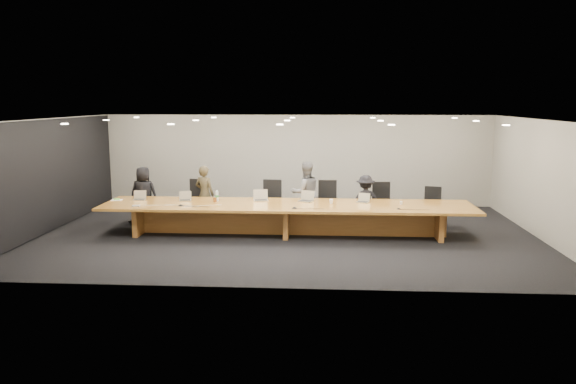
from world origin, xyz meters
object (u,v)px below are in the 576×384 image
chair_right (382,203)px  laptop_b (185,196)px  conference_table (287,213)px  water_bottle (217,196)px  chair_mid_right (327,202)px  paper_cup_far (401,203)px  laptop_e (363,198)px  person_a (144,194)px  laptop_c (261,195)px  amber_mug (215,200)px  chair_far_right (431,206)px  av_box (136,206)px  mic_right (399,209)px  person_d (365,200)px  laptop_d (306,196)px  person_c (306,193)px  chair_left (195,201)px  mic_left (181,205)px  mic_center (294,208)px  laptop_a (139,195)px  chair_mid_left (271,202)px  person_b (205,194)px  chair_far_left (141,202)px

chair_right → laptop_b: (-5.02, -0.98, 0.30)m
conference_table → water_bottle: bearing=169.9°
chair_mid_right → paper_cup_far: bearing=-28.5°
laptop_e → water_bottle: size_ratio=1.17×
person_a → laptop_c: 3.35m
amber_mug → chair_far_right: bearing=10.8°
laptop_e → water_bottle: bearing=-156.9°
av_box → mic_right: same height
person_d → laptop_d: 1.73m
chair_right → person_c: (-2.03, -0.01, 0.26)m
chair_left → chair_far_right: chair_left is taller
mic_left → mic_center: mic_left is taller
laptop_a → laptop_d: laptop_d is taller
chair_right → mic_center: (-2.23, -1.82, 0.20)m
chair_mid_left → person_b: 1.81m
laptop_a → laptop_b: laptop_a is taller
person_d → paper_cup_far: 1.31m
chair_far_right → laptop_a: 7.53m
person_d → laptop_b: bearing=2.5°
laptop_d → chair_left: bearing=-174.3°
laptop_d → water_bottle: 2.22m
laptop_e → mic_left: size_ratio=2.18×
chair_far_left → chair_mid_right: (4.99, 0.08, 0.03)m
chair_far_left → chair_mid_right: chair_mid_right is taller
chair_mid_right → water_bottle: (-2.75, -0.93, 0.29)m
laptop_d → chair_mid_right: bearing=79.3°
mic_right → amber_mug: bearing=171.7°
laptop_d → water_bottle: size_ratio=1.40×
person_d → mic_center: size_ratio=10.34×
chair_far_left → water_bottle: (2.24, -0.86, 0.32)m
person_b → laptop_c: size_ratio=4.24×
chair_right → person_c: size_ratio=0.68×
laptop_a → conference_table: bearing=-11.5°
chair_mid_left → person_b: size_ratio=0.77×
laptop_c → laptop_d: laptop_c is taller
mic_center → laptop_c: bearing=133.3°
person_c → mic_center: 1.82m
laptop_e → water_bottle: (-3.63, -0.04, 0.01)m
chair_mid_left → person_c: bearing=9.9°
person_c → person_d: person_c is taller
chair_right → person_d: size_ratio=0.85×
person_b → person_c: size_ratio=0.93×
chair_far_right → paper_cup_far: chair_far_right is taller
mic_right → person_b: bearing=160.6°
chair_right → chair_far_right: 1.27m
chair_left → laptop_a: (-1.22, -0.88, 0.29)m
chair_left → conference_table: bearing=-13.5°
person_b → laptop_b: (-0.29, -0.96, 0.10)m
chair_far_right → amber_mug: 5.61m
laptop_c → amber_mug: 1.15m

